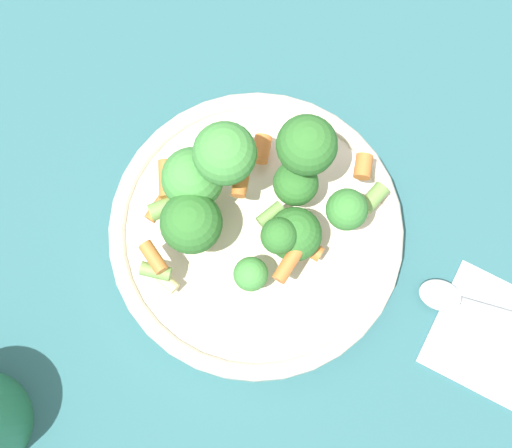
{
  "coord_description": "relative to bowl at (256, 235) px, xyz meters",
  "views": [
    {
      "loc": [
        0.05,
        0.12,
        0.6
      ],
      "look_at": [
        0.0,
        0.0,
        0.07
      ],
      "focal_mm": 50.0,
      "sensor_mm": 36.0,
      "label": 1
    }
  ],
  "objects": [
    {
      "name": "bowl",
      "position": [
        0.0,
        0.0,
        0.0
      ],
      "size": [
        0.24,
        0.24,
        0.05
      ],
      "color": "beige",
      "rests_on": "ground_plane"
    },
    {
      "name": "spoon",
      "position": [
        -0.16,
        0.13,
        -0.02
      ],
      "size": [
        0.15,
        0.12,
        0.01
      ],
      "rotation": [
        0.0,
        0.0,
        5.62
      ],
      "color": "silver",
      "rests_on": "napkin"
    },
    {
      "name": "ground_plane",
      "position": [
        0.0,
        0.0,
        -0.03
      ],
      "size": [
        3.0,
        3.0,
        0.0
      ],
      "primitive_type": "plane",
      "color": "#2D6066"
    },
    {
      "name": "pasta_salad",
      "position": [
        0.0,
        -0.02,
        0.07
      ],
      "size": [
        0.2,
        0.13,
        0.1
      ],
      "color": "#8CB766",
      "rests_on": "bowl"
    }
  ]
}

